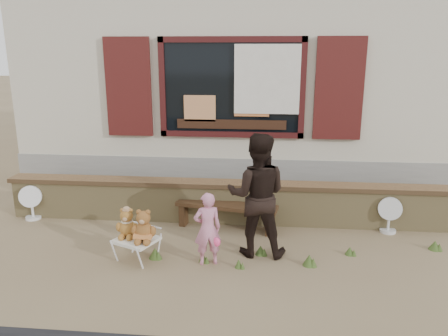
# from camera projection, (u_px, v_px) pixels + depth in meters

# --- Properties ---
(ground) EXTENTS (80.00, 80.00, 0.00)m
(ground) POSITION_uv_depth(u_px,v_px,m) (220.00, 248.00, 6.10)
(ground) COLOR brown
(ground) RESTS_ON ground
(shopfront) EXTENTS (8.04, 5.13, 4.00)m
(shopfront) POSITION_uv_depth(u_px,v_px,m) (240.00, 81.00, 9.89)
(shopfront) COLOR #C1B89C
(shopfront) RESTS_ON ground
(brick_wall) EXTENTS (7.10, 0.36, 0.67)m
(brick_wall) POSITION_uv_depth(u_px,v_px,m) (226.00, 201.00, 6.97)
(brick_wall) COLOR tan
(brick_wall) RESTS_ON ground
(bench) EXTENTS (1.60, 0.62, 0.40)m
(bench) POSITION_uv_depth(u_px,v_px,m) (226.00, 210.00, 6.71)
(bench) COLOR #322011
(bench) RESTS_ON ground
(folding_chair) EXTENTS (0.63, 0.60, 0.31)m
(folding_chair) POSITION_uv_depth(u_px,v_px,m) (136.00, 241.00, 5.68)
(folding_chair) COLOR silver
(folding_chair) RESTS_ON ground
(teddy_bear_left) EXTENTS (0.37, 0.35, 0.40)m
(teddy_bear_left) POSITION_uv_depth(u_px,v_px,m) (127.00, 222.00, 5.69)
(teddy_bear_left) COLOR brown
(teddy_bear_left) RESTS_ON folding_chair
(teddy_bear_right) EXTENTS (0.40, 0.38, 0.44)m
(teddy_bear_right) POSITION_uv_depth(u_px,v_px,m) (144.00, 225.00, 5.55)
(teddy_bear_right) COLOR brown
(teddy_bear_right) RESTS_ON folding_chair
(child) EXTENTS (0.40, 0.32, 0.97)m
(child) POSITION_uv_depth(u_px,v_px,m) (207.00, 229.00, 5.54)
(child) COLOR pink
(child) RESTS_ON ground
(adult) EXTENTS (0.83, 0.66, 1.66)m
(adult) POSITION_uv_depth(u_px,v_px,m) (257.00, 195.00, 5.74)
(adult) COLOR black
(adult) RESTS_ON ground
(fan_left) EXTENTS (0.37, 0.24, 0.58)m
(fan_left) POSITION_uv_depth(u_px,v_px,m) (32.00, 202.00, 7.09)
(fan_left) COLOR white
(fan_left) RESTS_ON ground
(fan_right) EXTENTS (0.36, 0.24, 0.56)m
(fan_right) POSITION_uv_depth(u_px,v_px,m) (389.00, 215.00, 6.57)
(fan_right) COLOR silver
(fan_right) RESTS_ON ground
(grass_tufts) EXTENTS (3.97, 0.91, 0.15)m
(grass_tufts) POSITION_uv_depth(u_px,v_px,m) (283.00, 253.00, 5.79)
(grass_tufts) COLOR #3D5522
(grass_tufts) RESTS_ON ground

